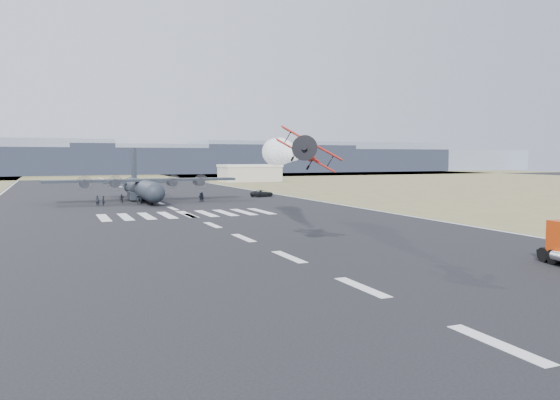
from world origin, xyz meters
TOP-DOWN VIEW (x-y plane):
  - ground at (0.00, 0.00)m, footprint 500.00×500.00m
  - scrub_far at (0.00, 230.00)m, footprint 500.00×80.00m
  - runway_markings at (0.00, 60.00)m, footprint 60.00×260.00m
  - ridge_seg_d at (0.00, 260.00)m, footprint 150.00×50.00m
  - ridge_seg_e at (65.00, 260.00)m, footprint 150.00×50.00m
  - ridge_seg_f at (130.00, 260.00)m, footprint 150.00×50.00m
  - ridge_seg_g at (195.00, 260.00)m, footprint 150.00×50.00m
  - hangar_right at (46.00, 150.00)m, footprint 20.50×12.50m
  - aerobatic_biplane at (3.35, 15.11)m, footprint 5.71×6.04m
  - smoke_trail at (10.56, 38.75)m, footprint 10.43×28.75m
  - transport_aircraft at (-2.12, 79.15)m, footprint 36.53×30.13m
  - support_vehicle at (23.58, 79.68)m, footprint 5.73×4.04m
  - crew_a at (-11.22, 69.99)m, footprint 0.88×0.85m
  - crew_b at (-3.20, 72.59)m, footprint 0.77×0.93m
  - crew_c at (-4.20, 70.53)m, footprint 1.25×0.81m
  - crew_d at (-6.57, 74.59)m, footprint 1.05×0.64m
  - crew_e at (-3.21, 73.20)m, footprint 0.80×0.90m
  - crew_f at (7.93, 72.01)m, footprint 1.03×1.68m
  - crew_g at (-10.28, 70.12)m, footprint 0.65×0.74m
  - crew_h at (8.26, 72.42)m, footprint 0.85×1.01m

SIDE VIEW (x-z plane):
  - ground at x=0.00m, z-range 0.00..0.00m
  - scrub_far at x=0.00m, z-range 0.00..0.00m
  - runway_markings at x=0.00m, z-range 0.00..0.01m
  - support_vehicle at x=23.58m, z-range 0.00..1.45m
  - crew_e at x=-3.21m, z-range 0.00..1.57m
  - crew_b at x=-3.20m, z-range 0.00..1.65m
  - crew_d at x=-6.57m, z-range 0.00..1.69m
  - crew_f at x=7.93m, z-range 0.00..1.73m
  - crew_g at x=-10.28m, z-range 0.00..1.77m
  - crew_c at x=-4.20m, z-range 0.00..1.78m
  - crew_h at x=8.26m, z-range 0.00..1.79m
  - crew_a at x=-11.22m, z-range 0.00..1.87m
  - transport_aircraft at x=-2.12m, z-range -2.56..8.02m
  - hangar_right at x=46.00m, z-range 0.06..5.96m
  - ridge_seg_d at x=0.00m, z-range 0.00..13.00m
  - ridge_seg_g at x=195.00m, z-range 0.00..13.00m
  - ridge_seg_e at x=65.00m, z-range 0.00..15.00m
  - ridge_seg_f at x=130.00m, z-range 0.00..17.00m
  - aerobatic_biplane at x=3.35m, z-range 6.83..11.38m
  - smoke_trail at x=10.56m, z-range 7.28..11.35m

